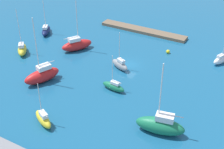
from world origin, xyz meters
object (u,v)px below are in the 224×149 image
sailboat_navy_mid_basin (46,30)px  sailboat_yellow_inner_mooring (43,119)px  sailboat_red_far_south (77,45)px  sailboat_white_west_end (221,59)px  sailboat_red_near_pier (42,75)px  sailboat_green_far_north (114,86)px  pier_dock (143,31)px  sailboat_gray_by_breakwater (120,65)px  sailboat_green_along_channel (160,125)px  mooring_buoy_yellow (168,52)px  sailboat_yellow_lone_south (22,49)px

sailboat_navy_mid_basin → sailboat_yellow_inner_mooring: sailboat_navy_mid_basin is taller
sailboat_red_far_south → sailboat_white_west_end: 32.03m
sailboat_white_west_end → sailboat_red_near_pier: sailboat_red_near_pier is taller
sailboat_white_west_end → sailboat_green_far_north: size_ratio=1.23×
sailboat_red_far_south → sailboat_white_west_end: sailboat_red_far_south is taller
pier_dock → sailboat_navy_mid_basin: (21.04, 13.15, 0.57)m
pier_dock → sailboat_gray_by_breakwater: bearing=100.8°
pier_dock → sailboat_green_along_channel: bearing=118.7°
sailboat_white_west_end → sailboat_gray_by_breakwater: size_ratio=1.09×
sailboat_green_along_channel → sailboat_gray_by_breakwater: size_ratio=1.51×
sailboat_gray_by_breakwater → mooring_buoy_yellow: (-6.22, -11.42, -0.55)m
mooring_buoy_yellow → sailboat_green_along_channel: bearing=108.3°
pier_dock → sailboat_white_west_end: (-21.40, 6.66, 0.54)m
sailboat_white_west_end → sailboat_red_far_south: bearing=130.9°
sailboat_green_far_north → sailboat_yellow_inner_mooring: size_ratio=0.95×
sailboat_gray_by_breakwater → mooring_buoy_yellow: sailboat_gray_by_breakwater is taller
sailboat_navy_mid_basin → sailboat_green_far_north: sailboat_navy_mid_basin is taller
sailboat_red_far_south → sailboat_gray_by_breakwater: sailboat_red_far_south is taller
sailboat_green_along_channel → sailboat_green_far_north: bearing=-39.9°
sailboat_green_far_north → sailboat_red_near_pier: (13.46, 4.20, 0.63)m
sailboat_red_far_south → sailboat_white_west_end: bearing=-39.8°
sailboat_yellow_lone_south → sailboat_gray_by_breakwater: bearing=-117.5°
sailboat_green_along_channel → sailboat_gray_by_breakwater: (14.70, -14.21, -0.51)m
sailboat_navy_mid_basin → sailboat_yellow_lone_south: bearing=162.9°
sailboat_white_west_end → sailboat_red_near_pier: (28.44, 24.52, 0.55)m
pier_dock → sailboat_yellow_inner_mooring: size_ratio=3.04×
sailboat_red_near_pier → pier_dock: bearing=-170.8°
sailboat_navy_mid_basin → sailboat_red_near_pier: sailboat_red_near_pier is taller
sailboat_green_along_channel → sailboat_white_west_end: size_ratio=1.39×
sailboat_gray_by_breakwater → sailboat_red_near_pier: size_ratio=0.61×
sailboat_yellow_lone_south → mooring_buoy_yellow: sailboat_yellow_lone_south is taller
sailboat_navy_mid_basin → sailboat_white_west_end: size_ratio=1.10×
sailboat_gray_by_breakwater → sailboat_red_far_south: bearing=12.8°
sailboat_white_west_end → mooring_buoy_yellow: sailboat_white_west_end is taller
sailboat_red_far_south → sailboat_yellow_inner_mooring: size_ratio=1.80×
sailboat_navy_mid_basin → sailboat_white_west_end: sailboat_navy_mid_basin is taller
sailboat_red_far_south → sailboat_white_west_end: size_ratio=1.53×
pier_dock → sailboat_yellow_inner_mooring: sailboat_yellow_inner_mooring is taller
sailboat_green_along_channel → sailboat_navy_mid_basin: (39.47, -20.52, -0.56)m
sailboat_navy_mid_basin → sailboat_red_near_pier: 22.83m
sailboat_yellow_lone_south → mooring_buoy_yellow: bearing=-100.0°
mooring_buoy_yellow → sailboat_red_far_south: bearing=24.7°
sailboat_white_west_end → mooring_buoy_yellow: size_ratio=10.23×
sailboat_white_west_end → sailboat_yellow_lone_south: bearing=136.2°
sailboat_yellow_lone_south → sailboat_yellow_inner_mooring: 26.07m
sailboat_green_along_channel → sailboat_green_far_north: sailboat_green_along_channel is taller
sailboat_yellow_lone_south → sailboat_navy_mid_basin: size_ratio=1.06×
sailboat_green_along_channel → sailboat_yellow_inner_mooring: size_ratio=1.63×
pier_dock → mooring_buoy_yellow: 12.79m
sailboat_gray_by_breakwater → sailboat_red_near_pier: bearing=72.2°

